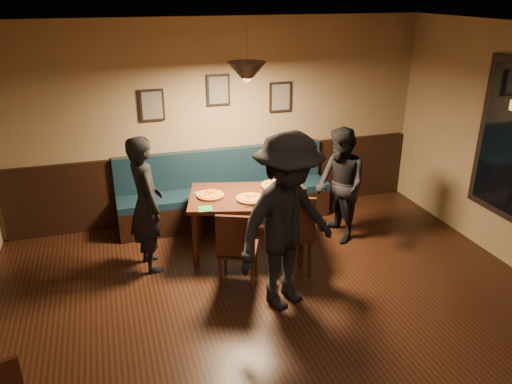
# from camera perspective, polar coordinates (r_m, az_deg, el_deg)

# --- Properties ---
(floor) EXTENTS (7.00, 7.00, 0.00)m
(floor) POSITION_cam_1_polar(r_m,az_deg,el_deg) (4.68, 6.72, -19.87)
(floor) COLOR black
(floor) RESTS_ON ground
(ceiling) EXTENTS (7.00, 7.00, 0.00)m
(ceiling) POSITION_cam_1_polar(r_m,az_deg,el_deg) (3.48, 8.88, 16.58)
(ceiling) COLOR silver
(ceiling) RESTS_ON ground
(wall_back) EXTENTS (6.00, 0.00, 6.00)m
(wall_back) POSITION_cam_1_polar(r_m,az_deg,el_deg) (7.01, -4.32, 8.06)
(wall_back) COLOR #8C704F
(wall_back) RESTS_ON ground
(wainscot) EXTENTS (5.88, 0.06, 1.00)m
(wainscot) POSITION_cam_1_polar(r_m,az_deg,el_deg) (7.26, -4.06, 1.11)
(wainscot) COLOR black
(wainscot) RESTS_ON ground
(booth_bench) EXTENTS (3.00, 0.60, 1.00)m
(booth_bench) POSITION_cam_1_polar(r_m,az_deg,el_deg) (7.02, -3.54, 0.35)
(booth_bench) COLOR #0F232D
(booth_bench) RESTS_ON ground
(picture_left) EXTENTS (0.32, 0.04, 0.42)m
(picture_left) POSITION_cam_1_polar(r_m,az_deg,el_deg) (6.78, -11.87, 9.75)
(picture_left) COLOR black
(picture_left) RESTS_ON wall_back
(picture_center) EXTENTS (0.32, 0.04, 0.42)m
(picture_center) POSITION_cam_1_polar(r_m,az_deg,el_deg) (6.89, -4.37, 11.63)
(picture_center) COLOR black
(picture_center) RESTS_ON wall_back
(picture_right) EXTENTS (0.32, 0.04, 0.42)m
(picture_right) POSITION_cam_1_polar(r_m,az_deg,el_deg) (7.17, 2.81, 10.87)
(picture_right) COLOR black
(picture_right) RESTS_ON wall_back
(pendant_lamp) EXTENTS (0.44, 0.44, 0.25)m
(pendant_lamp) POSITION_cam_1_polar(r_m,az_deg,el_deg) (5.70, -1.07, 13.49)
(pendant_lamp) COLOR black
(pendant_lamp) RESTS_ON ceiling
(dining_table) EXTENTS (1.62, 1.25, 0.76)m
(dining_table) POSITION_cam_1_polar(r_m,az_deg,el_deg) (6.27, -0.95, -3.62)
(dining_table) COLOR #321F0E
(dining_table) RESTS_ON floor
(chair_near_left) EXTENTS (0.55, 0.55, 0.94)m
(chair_near_left) POSITION_cam_1_polar(r_m,az_deg,el_deg) (5.54, -2.07, -6.36)
(chair_near_left) COLOR #321E0E
(chair_near_left) RESTS_ON floor
(chair_near_right) EXTENTS (0.59, 0.59, 1.01)m
(chair_near_right) POSITION_cam_1_polar(r_m,az_deg,el_deg) (5.83, 4.49, -4.44)
(chair_near_right) COLOR black
(chair_near_right) RESTS_ON floor
(diner_left) EXTENTS (0.49, 0.66, 1.64)m
(diner_left) POSITION_cam_1_polar(r_m,az_deg,el_deg) (5.87, -12.52, -1.39)
(diner_left) COLOR black
(diner_left) RESTS_ON floor
(diner_right) EXTENTS (0.61, 0.76, 1.52)m
(diner_right) POSITION_cam_1_polar(r_m,az_deg,el_deg) (6.52, 9.66, 0.75)
(diner_right) COLOR black
(diner_right) RESTS_ON floor
(diner_front) EXTENTS (1.40, 1.12, 1.89)m
(diner_front) POSITION_cam_1_polar(r_m,az_deg,el_deg) (5.01, 3.62, -3.54)
(diner_front) COLOR black
(diner_front) RESTS_ON floor
(pizza_a) EXTENTS (0.37, 0.37, 0.04)m
(pizza_a) POSITION_cam_1_polar(r_m,az_deg,el_deg) (6.10, -5.26, -0.36)
(pizza_a) COLOR orange
(pizza_a) RESTS_ON dining_table
(pizza_b) EXTENTS (0.37, 0.37, 0.04)m
(pizza_b) POSITION_cam_1_polar(r_m,az_deg,el_deg) (5.98, -0.66, -0.74)
(pizza_b) COLOR gold
(pizza_b) RESTS_ON dining_table
(pizza_c) EXTENTS (0.46, 0.46, 0.04)m
(pizza_c) POSITION_cam_1_polar(r_m,az_deg,el_deg) (6.37, 2.32, 0.78)
(pizza_c) COLOR gold
(pizza_c) RESTS_ON dining_table
(soda_glass) EXTENTS (0.07, 0.07, 0.14)m
(soda_glass) POSITION_cam_1_polar(r_m,az_deg,el_deg) (6.01, 5.55, -0.17)
(soda_glass) COLOR black
(soda_glass) RESTS_ON dining_table
(tabasco_bottle) EXTENTS (0.03, 0.03, 0.11)m
(tabasco_bottle) POSITION_cam_1_polar(r_m,az_deg,el_deg) (6.20, 3.70, 0.46)
(tabasco_bottle) COLOR #9A1605
(tabasco_bottle) RESTS_ON dining_table
(napkin_a) EXTENTS (0.20, 0.20, 0.01)m
(napkin_a) POSITION_cam_1_polar(r_m,az_deg,el_deg) (6.20, -6.22, -0.17)
(napkin_a) COLOR #207936
(napkin_a) RESTS_ON dining_table
(napkin_b) EXTENTS (0.18, 0.18, 0.01)m
(napkin_b) POSITION_cam_1_polar(r_m,az_deg,el_deg) (5.77, -5.84, -1.93)
(napkin_b) COLOR #1F762B
(napkin_b) RESTS_ON dining_table
(cutlery_set) EXTENTS (0.18, 0.04, 0.00)m
(cutlery_set) POSITION_cam_1_polar(r_m,az_deg,el_deg) (5.81, -0.33, -1.66)
(cutlery_set) COLOR white
(cutlery_set) RESTS_ON dining_table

